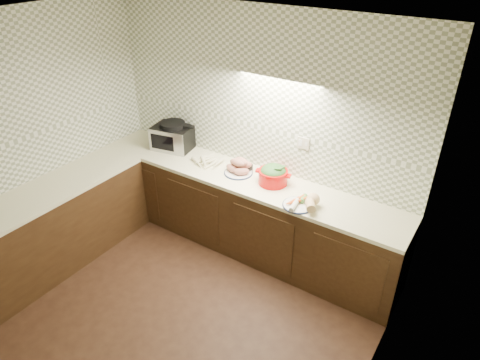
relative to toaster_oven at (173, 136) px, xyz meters
The scene contains 8 objects.
room 2.03m from the toaster_oven, 56.77° to the right, with size 3.60×3.60×2.60m.
counter 1.18m from the toaster_oven, 67.93° to the right, with size 3.60×3.60×0.90m.
toaster_oven is the anchor object (origin of this frame).
parsnip_pile 0.57m from the toaster_oven, 10.32° to the right, with size 0.35×0.38×0.08m.
sweet_potato_plate 1.01m from the toaster_oven, ahead, with size 0.31×0.31×0.18m.
onion_bowl 1.03m from the toaster_oven, ahead, with size 0.15×0.15×0.11m.
dutch_oven 1.41m from the toaster_oven, ahead, with size 0.38×0.36×0.21m.
veg_plate 1.90m from the toaster_oven, ahead, with size 0.38×0.38×0.14m.
Camera 1 is at (2.18, -1.81, 3.18)m, focal length 32.00 mm.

